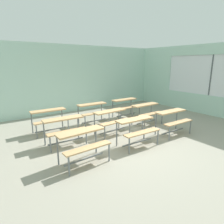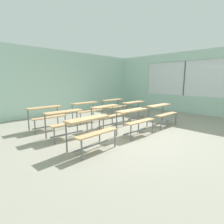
{
  "view_description": "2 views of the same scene",
  "coord_description": "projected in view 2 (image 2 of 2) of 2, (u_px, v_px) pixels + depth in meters",
  "views": [
    {
      "loc": [
        -3.19,
        -3.79,
        2.23
      ],
      "look_at": [
        0.2,
        0.99,
        0.71
      ],
      "focal_mm": 30.77,
      "sensor_mm": 36.0,
      "label": 1
    },
    {
      "loc": [
        -3.8,
        -3.3,
        1.6
      ],
      "look_at": [
        0.28,
        0.86,
        0.55
      ],
      "focal_mm": 28.0,
      "sensor_mm": 36.0,
      "label": 2
    }
  ],
  "objects": [
    {
      "name": "desk_bench_r1c1",
      "position": [
        108.0,
        111.0,
        5.94
      ],
      "size": [
        1.13,
        0.64,
        0.74
      ],
      "rotation": [
        0.0,
        0.0,
        0.04
      ],
      "color": "tan",
      "rests_on": "ground"
    },
    {
      "name": "desk_bench_r1c2",
      "position": [
        136.0,
        106.0,
        7.08
      ],
      "size": [
        1.1,
        0.6,
        0.74
      ],
      "rotation": [
        0.0,
        0.0,
        0.0
      ],
      "color": "tan",
      "rests_on": "ground"
    },
    {
      "name": "desk_bench_r2c0",
      "position": [
        46.0,
        113.0,
        5.72
      ],
      "size": [
        1.11,
        0.61,
        0.74
      ],
      "rotation": [
        0.0,
        0.0,
        -0.02
      ],
      "color": "tan",
      "rests_on": "ground"
    },
    {
      "name": "desk_bench_r0c2",
      "position": [
        162.0,
        110.0,
        6.21
      ],
      "size": [
        1.12,
        0.62,
        0.74
      ],
      "rotation": [
        0.0,
        0.0,
        -0.03
      ],
      "color": "tan",
      "rests_on": "ground"
    },
    {
      "name": "desk_bench_r0c1",
      "position": [
        135.0,
        116.0,
        5.16
      ],
      "size": [
        1.12,
        0.63,
        0.74
      ],
      "rotation": [
        0.0,
        0.0,
        -0.04
      ],
      "color": "tan",
      "rests_on": "ground"
    },
    {
      "name": "wall_back",
      "position": [
        53.0,
        83.0,
        8.12
      ],
      "size": [
        10.0,
        0.12,
        3.0
      ],
      "primitive_type": "cube",
      "color": "silver",
      "rests_on": "ground"
    },
    {
      "name": "desk_bench_r1c0",
      "position": [
        66.0,
        118.0,
        4.91
      ],
      "size": [
        1.12,
        0.63,
        0.74
      ],
      "rotation": [
        0.0,
        0.0,
        -0.04
      ],
      "color": "tan",
      "rests_on": "ground"
    },
    {
      "name": "wall_right",
      "position": [
        197.0,
        84.0,
        8.31
      ],
      "size": [
        0.12,
        9.0,
        3.0
      ],
      "color": "silver",
      "rests_on": "ground"
    },
    {
      "name": "desk_bench_r0c0",
      "position": [
        91.0,
        126.0,
        4.02
      ],
      "size": [
        1.12,
        0.63,
        0.74
      ],
      "rotation": [
        0.0,
        0.0,
        0.04
      ],
      "color": "tan",
      "rests_on": "ground"
    },
    {
      "name": "desk_bench_r2c2",
      "position": [
        115.0,
        104.0,
        7.96
      ],
      "size": [
        1.1,
        0.59,
        0.74
      ],
      "rotation": [
        0.0,
        0.0,
        0.0
      ],
      "color": "tan",
      "rests_on": "ground"
    },
    {
      "name": "desk_bench_r2c1",
      "position": [
        87.0,
        107.0,
        6.87
      ],
      "size": [
        1.11,
        0.61,
        0.74
      ],
      "rotation": [
        0.0,
        0.0,
        -0.02
      ],
      "color": "tan",
      "rests_on": "ground"
    },
    {
      "name": "ground",
      "position": [
        125.0,
        136.0,
        5.23
      ],
      "size": [
        10.0,
        9.0,
        0.05
      ],
      "primitive_type": "cube",
      "color": "gray"
    }
  ]
}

